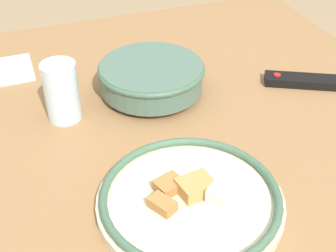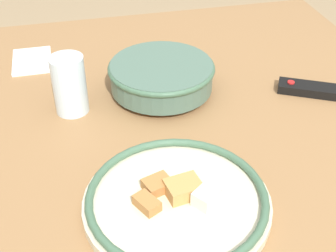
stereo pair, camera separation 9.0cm
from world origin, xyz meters
The scene contains 6 objects.
dining_table centered at (0.00, 0.00, 0.67)m, with size 1.32×0.99×0.75m.
noodle_bowl centered at (-0.21, -0.08, 0.79)m, with size 0.24×0.24×0.07m.
food_plate centered at (0.14, -0.13, 0.77)m, with size 0.31×0.31×0.04m.
tv_remote centered at (-0.12, 0.27, 0.76)m, with size 0.12×0.18×0.02m.
drinking_glass centered at (-0.18, -0.28, 0.81)m, with size 0.07×0.07×0.13m.
folded_napkin centered at (-0.43, -0.36, 0.75)m, with size 0.14×0.09×0.01m.
Camera 1 is at (0.65, -0.36, 1.32)m, focal length 50.00 mm.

